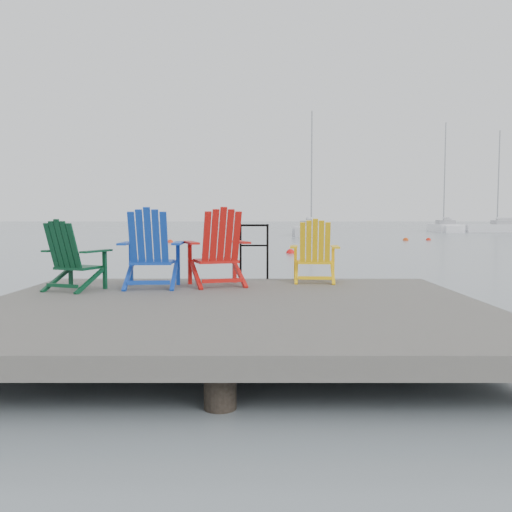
{
  "coord_description": "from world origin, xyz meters",
  "views": [
    {
      "loc": [
        0.28,
        -6.38,
        1.51
      ],
      "look_at": [
        0.28,
        2.84,
        0.85
      ],
      "focal_mm": 38.0,
      "sensor_mm": 36.0,
      "label": 1
    }
  ],
  "objects_px": {
    "sailboat_far": "(501,229)",
    "buoy_b": "(170,242)",
    "sailboat_mid": "(444,228)",
    "handrail": "(254,246)",
    "chair_yellow": "(315,252)",
    "chair_blue": "(151,249)",
    "buoy_a": "(290,253)",
    "buoy_c": "(406,240)",
    "buoy_d": "(428,240)",
    "sailboat_near": "(311,231)",
    "chair_green": "(72,256)",
    "chair_red": "(218,248)"
  },
  "relations": [
    {
      "from": "buoy_d",
      "to": "sailboat_mid",
      "type": "bearing_deg",
      "value": 68.46
    },
    {
      "from": "handrail",
      "to": "chair_blue",
      "type": "distance_m",
      "value": 1.86
    },
    {
      "from": "chair_green",
      "to": "chair_blue",
      "type": "bearing_deg",
      "value": 35.9
    },
    {
      "from": "chair_yellow",
      "to": "sailboat_mid",
      "type": "height_order",
      "value": "sailboat_mid"
    },
    {
      "from": "sailboat_mid",
      "to": "buoy_b",
      "type": "relative_size",
      "value": 32.49
    },
    {
      "from": "handrail",
      "to": "buoy_a",
      "type": "height_order",
      "value": "handrail"
    },
    {
      "from": "chair_yellow",
      "to": "sailboat_near",
      "type": "relative_size",
      "value": 0.09
    },
    {
      "from": "buoy_c",
      "to": "chair_green",
      "type": "bearing_deg",
      "value": -113.72
    },
    {
      "from": "handrail",
      "to": "buoy_c",
      "type": "height_order",
      "value": "handrail"
    },
    {
      "from": "chair_green",
      "to": "chair_red",
      "type": "height_order",
      "value": "chair_red"
    },
    {
      "from": "sailboat_near",
      "to": "buoy_c",
      "type": "bearing_deg",
      "value": -52.3
    },
    {
      "from": "chair_red",
      "to": "chair_blue",
      "type": "bearing_deg",
      "value": 175.45
    },
    {
      "from": "chair_blue",
      "to": "chair_yellow",
      "type": "height_order",
      "value": "chair_blue"
    },
    {
      "from": "chair_blue",
      "to": "chair_red",
      "type": "height_order",
      "value": "chair_red"
    },
    {
      "from": "chair_green",
      "to": "sailboat_far",
      "type": "distance_m",
      "value": 56.14
    },
    {
      "from": "buoy_a",
      "to": "sailboat_far",
      "type": "bearing_deg",
      "value": 54.29
    },
    {
      "from": "sailboat_mid",
      "to": "buoy_c",
      "type": "xyz_separation_m",
      "value": [
        -10.29,
        -22.34,
        -0.36
      ]
    },
    {
      "from": "handrail",
      "to": "sailboat_mid",
      "type": "bearing_deg",
      "value": 67.66
    },
    {
      "from": "sailboat_near",
      "to": "handrail",
      "type": "bearing_deg",
      "value": -84.69
    },
    {
      "from": "buoy_a",
      "to": "sailboat_mid",
      "type": "bearing_deg",
      "value": 61.95
    },
    {
      "from": "chair_blue",
      "to": "chair_yellow",
      "type": "xyz_separation_m",
      "value": [
        2.41,
        0.68,
        -0.08
      ]
    },
    {
      "from": "handrail",
      "to": "sailboat_far",
      "type": "distance_m",
      "value": 53.69
    },
    {
      "from": "sailboat_far",
      "to": "buoy_b",
      "type": "bearing_deg",
      "value": 124.85
    },
    {
      "from": "handrail",
      "to": "chair_yellow",
      "type": "xyz_separation_m",
      "value": [
        0.94,
        -0.48,
        -0.06
      ]
    },
    {
      "from": "sailboat_near",
      "to": "buoy_d",
      "type": "relative_size",
      "value": 32.46
    },
    {
      "from": "buoy_c",
      "to": "buoy_d",
      "type": "bearing_deg",
      "value": 13.12
    },
    {
      "from": "sailboat_near",
      "to": "buoy_b",
      "type": "bearing_deg",
      "value": -113.18
    },
    {
      "from": "chair_green",
      "to": "buoy_d",
      "type": "bearing_deg",
      "value": 85.14
    },
    {
      "from": "sailboat_far",
      "to": "buoy_b",
      "type": "relative_size",
      "value": 29.23
    },
    {
      "from": "chair_blue",
      "to": "buoy_c",
      "type": "xyz_separation_m",
      "value": [
        11.33,
        27.86,
        -1.06
      ]
    },
    {
      "from": "chair_green",
      "to": "chair_blue",
      "type": "relative_size",
      "value": 0.86
    },
    {
      "from": "sailboat_far",
      "to": "sailboat_mid",
      "type": "bearing_deg",
      "value": 68.83
    },
    {
      "from": "buoy_a",
      "to": "buoy_c",
      "type": "distance_m",
      "value": 15.23
    },
    {
      "from": "chair_yellow",
      "to": "buoy_b",
      "type": "bearing_deg",
      "value": 109.02
    },
    {
      "from": "sailboat_near",
      "to": "buoy_d",
      "type": "bearing_deg",
      "value": -44.87
    },
    {
      "from": "sailboat_far",
      "to": "chair_blue",
      "type": "bearing_deg",
      "value": 148.37
    },
    {
      "from": "handrail",
      "to": "chair_green",
      "type": "bearing_deg",
      "value": -150.32
    },
    {
      "from": "buoy_a",
      "to": "buoy_c",
      "type": "xyz_separation_m",
      "value": [
        8.39,
        12.71,
        0.0
      ]
    },
    {
      "from": "chair_green",
      "to": "buoy_b",
      "type": "distance_m",
      "value": 25.44
    },
    {
      "from": "chair_green",
      "to": "sailboat_mid",
      "type": "bearing_deg",
      "value": 87.09
    },
    {
      "from": "chair_blue",
      "to": "sailboat_far",
      "type": "xyz_separation_m",
      "value": [
        26.88,
        48.44,
        -0.7
      ]
    },
    {
      "from": "chair_yellow",
      "to": "sailboat_near",
      "type": "distance_m",
      "value": 38.31
    },
    {
      "from": "chair_yellow",
      "to": "sailboat_mid",
      "type": "relative_size",
      "value": 0.08
    },
    {
      "from": "chair_green",
      "to": "chair_yellow",
      "type": "relative_size",
      "value": 1.0
    },
    {
      "from": "sailboat_mid",
      "to": "handrail",
      "type": "bearing_deg",
      "value": -104.66
    },
    {
      "from": "sailboat_far",
      "to": "buoy_a",
      "type": "relative_size",
      "value": 29.64
    },
    {
      "from": "buoy_b",
      "to": "buoy_d",
      "type": "xyz_separation_m",
      "value": [
        16.65,
        3.23,
        0.0
      ]
    },
    {
      "from": "sailboat_mid",
      "to": "buoy_c",
      "type": "distance_m",
      "value": 24.6
    },
    {
      "from": "chair_blue",
      "to": "sailboat_far",
      "type": "relative_size",
      "value": 0.1
    },
    {
      "from": "chair_blue",
      "to": "chair_yellow",
      "type": "distance_m",
      "value": 2.5
    }
  ]
}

